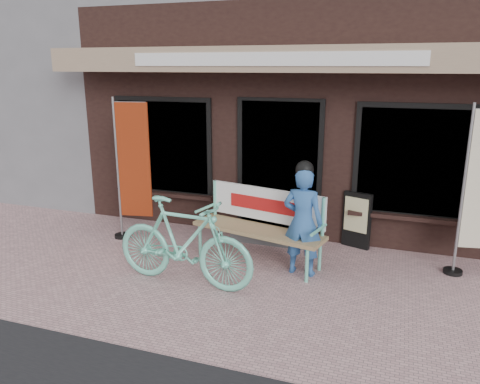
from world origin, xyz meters
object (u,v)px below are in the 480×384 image
at_px(bench, 261,220).
at_px(bicycle, 184,242).
at_px(person, 303,219).
at_px(nobori_red, 131,168).
at_px(menu_stand, 357,220).

height_order(bench, bicycle, bicycle).
height_order(person, nobori_red, nobori_red).
distance_m(bench, menu_stand, 1.54).
height_order(bicycle, nobori_red, nobori_red).
xyz_separation_m(person, nobori_red, (-2.77, 0.43, 0.40)).
bearing_deg(menu_stand, bench, -123.29).
height_order(bench, menu_stand, bench).
bearing_deg(nobori_red, person, -20.07).
relative_size(person, menu_stand, 1.78).
height_order(person, menu_stand, person).
height_order(bicycle, menu_stand, bicycle).
height_order(nobori_red, menu_stand, nobori_red).
bearing_deg(menu_stand, bicycle, -114.97).
bearing_deg(bicycle, menu_stand, -40.52).
distance_m(person, nobori_red, 2.83).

